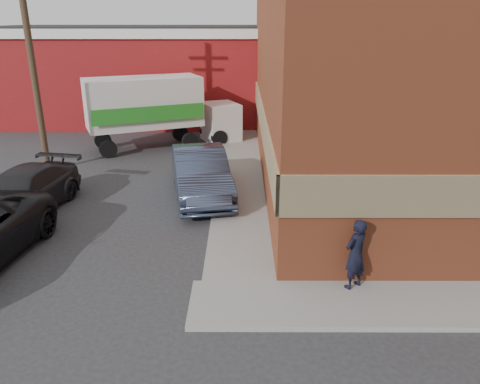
% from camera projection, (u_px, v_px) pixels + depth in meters
% --- Properties ---
extents(ground, '(90.00, 90.00, 0.00)m').
position_uv_depth(ground, '(214.00, 285.00, 11.25)').
color(ground, '#28282B').
rests_on(ground, ground).
extents(brick_building, '(14.25, 18.25, 9.36)m').
position_uv_depth(brick_building, '(445.00, 55.00, 18.02)').
color(brick_building, '#9C4528').
rests_on(brick_building, ground).
extents(sidewalk_west, '(1.80, 18.00, 0.12)m').
position_uv_depth(sidewalk_west, '(240.00, 169.00, 19.66)').
color(sidewalk_west, gray).
rests_on(sidewalk_west, ground).
extents(warehouse, '(16.30, 8.30, 5.60)m').
position_uv_depth(warehouse, '(134.00, 73.00, 29.02)').
color(warehouse, maroon).
rests_on(warehouse, ground).
extents(utility_pole, '(2.00, 0.26, 9.00)m').
position_uv_depth(utility_pole, '(31.00, 53.00, 18.04)').
color(utility_pole, '#473423').
rests_on(utility_pole, ground).
extents(man, '(0.74, 0.70, 1.70)m').
position_uv_depth(man, '(355.00, 254.00, 10.67)').
color(man, black).
rests_on(man, sidewalk_south).
extents(sedan, '(2.77, 5.45, 1.71)m').
position_uv_depth(sedan, '(201.00, 173.00, 16.59)').
color(sedan, '#343E57').
rests_on(sedan, ground).
extents(suv_b, '(2.95, 5.22, 1.43)m').
position_uv_depth(suv_b, '(21.00, 193.00, 15.15)').
color(suv_b, black).
rests_on(suv_b, ground).
extents(box_truck, '(7.19, 4.61, 3.43)m').
position_uv_depth(box_truck, '(158.00, 107.00, 22.55)').
color(box_truck, silver).
rests_on(box_truck, ground).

